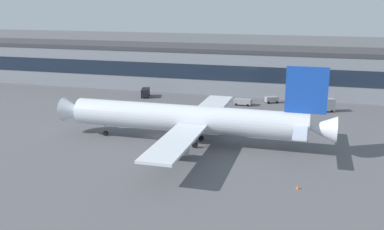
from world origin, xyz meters
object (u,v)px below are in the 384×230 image
baggage_tug (272,99)px  traffic_cone_0 (298,187)px  pushback_tractor (243,101)px  airliner (191,119)px  stair_truck (322,104)px  crew_van (145,92)px

baggage_tug → traffic_cone_0: size_ratio=6.39×
baggage_tug → pushback_tractor: bearing=-146.6°
traffic_cone_0 → airliner: bearing=142.7°
baggage_tug → stair_truck: stair_truck is taller
crew_van → baggage_tug: bearing=3.6°
baggage_tug → traffic_cone_0: baggage_tug is taller
crew_van → pushback_tractor: crew_van is taller
airliner → stair_truck: (26.19, 35.17, -3.28)m
crew_van → traffic_cone_0: (48.33, -56.56, -1.14)m
airliner → crew_van: 47.36m
crew_van → airliner: bearing=-56.7°
airliner → stair_truck: 43.97m
airliner → baggage_tug: size_ratio=14.08×
crew_van → stair_truck: 52.28m
stair_truck → traffic_cone_0: bearing=-94.1°
airliner → stair_truck: size_ratio=8.96×
airliner → crew_van: (-25.91, 39.47, -3.80)m
airliner → baggage_tug: 43.83m
crew_van → traffic_cone_0: 74.41m
airliner → traffic_cone_0: 28.62m
pushback_tractor → baggage_tug: (7.50, 4.94, 0.04)m
pushback_tractor → traffic_cone_0: size_ratio=7.68×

